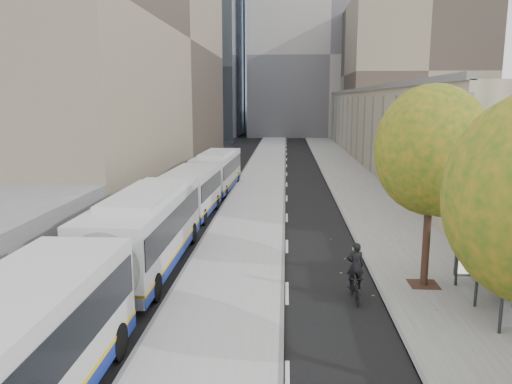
# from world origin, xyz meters

# --- Properties ---
(bus_platform) EXTENTS (4.25, 150.00, 0.15)m
(bus_platform) POSITION_xyz_m (-3.88, 35.00, 0.07)
(bus_platform) COLOR #ADADAD
(bus_platform) RESTS_ON ground
(sidewalk) EXTENTS (4.75, 150.00, 0.08)m
(sidewalk) POSITION_xyz_m (4.12, 35.00, 0.04)
(sidewalk) COLOR gray
(sidewalk) RESTS_ON ground
(building_tan) EXTENTS (18.00, 92.00, 8.00)m
(building_tan) POSITION_xyz_m (15.50, 64.00, 4.00)
(building_tan) COLOR gray
(building_tan) RESTS_ON ground
(building_midrise) EXTENTS (24.00, 46.00, 25.00)m
(building_midrise) POSITION_xyz_m (-22.50, 41.00, 12.50)
(building_midrise) COLOR gray
(building_midrise) RESTS_ON ground
(building_far_block) EXTENTS (30.00, 18.00, 30.00)m
(building_far_block) POSITION_xyz_m (6.00, 96.00, 15.00)
(building_far_block) COLOR #9B9590
(building_far_block) RESTS_ON ground
(bus_shelter) EXTENTS (1.90, 4.40, 2.53)m
(bus_shelter) POSITION_xyz_m (5.69, 10.96, 2.19)
(bus_shelter) COLOR #383A3F
(bus_shelter) RESTS_ON sidewalk
(tree_c) EXTENTS (4.20, 4.20, 7.28)m
(tree_c) POSITION_xyz_m (3.60, 13.00, 5.25)
(tree_c) COLOR #322016
(tree_c) RESTS_ON sidewalk
(bus_near) EXTENTS (2.81, 18.66, 3.11)m
(bus_near) POSITION_xyz_m (-7.59, 10.33, 1.70)
(bus_near) COLOR silver
(bus_near) RESTS_ON ground
(bus_far) EXTENTS (3.14, 17.32, 2.87)m
(bus_far) POSITION_xyz_m (-7.28, 29.28, 1.57)
(bus_far) COLOR silver
(bus_far) RESTS_ON ground
(cyclist) EXTENTS (0.65, 1.71, 2.15)m
(cyclist) POSITION_xyz_m (0.75, 11.48, 0.80)
(cyclist) COLOR black
(cyclist) RESTS_ON ground
(distant_car) EXTENTS (1.83, 4.04, 1.35)m
(distant_car) POSITION_xyz_m (-7.96, 43.49, 0.67)
(distant_car) COLOR white
(distant_car) RESTS_ON ground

